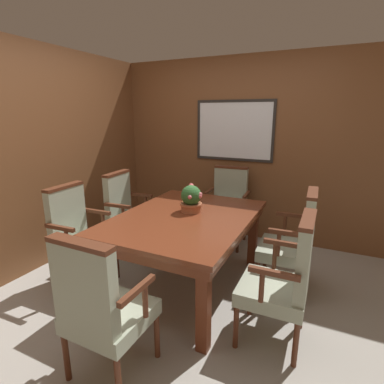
% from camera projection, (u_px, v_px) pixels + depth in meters
% --- Properties ---
extents(ground_plane, '(14.00, 14.00, 0.00)m').
position_uv_depth(ground_plane, '(168.00, 297.00, 2.88)').
color(ground_plane, '#A39E93').
extents(wall_back, '(7.20, 0.08, 2.45)m').
position_uv_depth(wall_back, '(232.00, 149.00, 4.18)').
color(wall_back, brown).
rests_on(wall_back, ground_plane).
extents(wall_left, '(0.06, 7.20, 2.45)m').
position_uv_depth(wall_left, '(33.00, 160.00, 3.25)').
color(wall_left, brown).
rests_on(wall_left, ground_plane).
extents(dining_table, '(1.21, 1.64, 0.76)m').
position_uv_depth(dining_table, '(185.00, 225.00, 2.91)').
color(dining_table, maroon).
rests_on(dining_table, ground_plane).
extents(chair_right_near, '(0.49, 0.55, 1.03)m').
position_uv_depth(chair_right_near, '(285.00, 277.00, 2.20)').
color(chair_right_near, '#562B19').
rests_on(chair_right_near, ground_plane).
extents(chair_head_far, '(0.56, 0.52, 1.03)m').
position_uv_depth(chair_head_far, '(228.00, 203.00, 4.02)').
color(chair_head_far, '#562B19').
rests_on(chair_head_far, ground_plane).
extents(chair_right_far, '(0.51, 0.55, 1.03)m').
position_uv_depth(chair_right_far, '(294.00, 239.00, 2.87)').
color(chair_right_far, '#562B19').
rests_on(chair_right_far, ground_plane).
extents(chair_head_near, '(0.55, 0.49, 1.03)m').
position_uv_depth(chair_head_near, '(101.00, 305.00, 1.88)').
color(chair_head_near, '#562B19').
rests_on(chair_head_near, ground_plane).
extents(chair_left_far, '(0.52, 0.56, 1.03)m').
position_uv_depth(chair_left_far, '(127.00, 212.00, 3.67)').
color(chair_left_far, '#562B19').
rests_on(chair_left_far, ground_plane).
extents(chair_left_near, '(0.51, 0.55, 1.03)m').
position_uv_depth(chair_left_near, '(78.00, 233.00, 3.02)').
color(chair_left_near, '#562B19').
rests_on(chair_left_near, ground_plane).
extents(potted_plant, '(0.23, 0.23, 0.28)m').
position_uv_depth(potted_plant, '(191.00, 199.00, 2.98)').
color(potted_plant, '#B2603D').
rests_on(potted_plant, dining_table).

